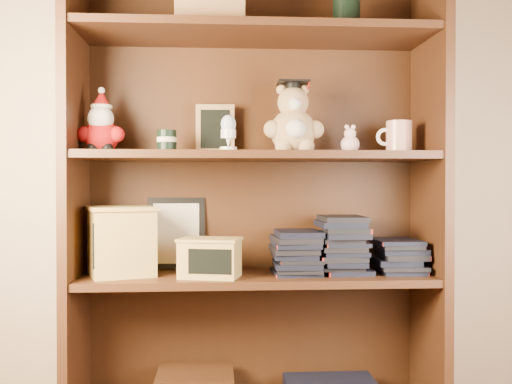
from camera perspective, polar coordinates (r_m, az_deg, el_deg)
bookcase at (r=2.02m, az=-0.17°, el=-1.15°), size 1.20×0.35×1.60m
shelf_lower at (r=1.99m, az=0.00°, el=-8.16°), size 1.14×0.33×0.02m
shelf_upper at (r=1.97m, az=0.00°, el=3.42°), size 1.14×0.33×0.02m
santa_plush at (r=2.00m, az=-14.52°, el=5.97°), size 0.15×0.11×0.22m
teachers_tin at (r=1.97m, az=-8.50°, el=4.84°), size 0.06×0.06×0.07m
chalkboard_plaque at (r=2.09m, az=-3.91°, el=5.89°), size 0.13×0.07×0.17m
egg_cup at (r=1.89m, az=-2.65°, el=5.77°), size 0.05×0.05×0.11m
grad_teddy_bear at (r=1.98m, az=3.58°, el=6.42°), size 0.20×0.17×0.24m
pink_figurine at (r=2.02m, az=8.94°, el=4.74°), size 0.06×0.06×0.10m
teacher_mug at (r=2.06m, az=13.39°, el=5.12°), size 0.12×0.09×0.11m
certificate_frame at (r=2.11m, az=-7.61°, el=-3.91°), size 0.20×0.05×0.25m
treats_box at (r=1.99m, az=-12.73°, el=-4.52°), size 0.26×0.26×0.22m
pencils_box at (r=1.91m, az=-4.40°, el=-6.23°), size 0.22×0.18×0.13m
book_stack_left at (r=1.99m, az=3.72°, el=-5.70°), size 0.14×0.20×0.14m
book_stack_mid at (r=2.02m, az=8.19°, el=-4.94°), size 0.14×0.20×0.19m
book_stack_right at (r=2.07m, az=13.46°, el=-5.92°), size 0.14×0.20×0.11m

